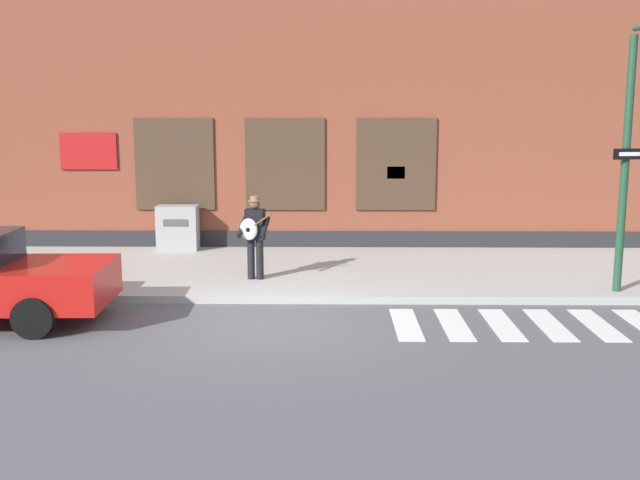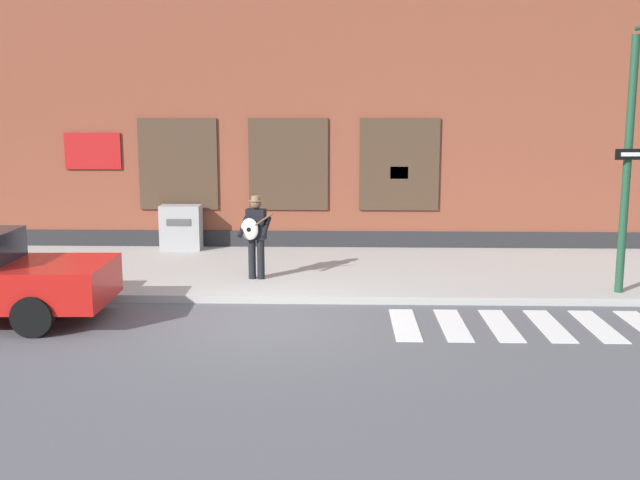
# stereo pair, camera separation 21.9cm
# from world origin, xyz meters

# --- Properties ---
(ground_plane) EXTENTS (160.00, 160.00, 0.00)m
(ground_plane) POSITION_xyz_m (0.00, 0.00, 0.00)
(ground_plane) COLOR #56565B
(sidewalk) EXTENTS (28.00, 5.10, 0.15)m
(sidewalk) POSITION_xyz_m (0.00, 3.73, 0.07)
(sidewalk) COLOR #ADAAA3
(sidewalk) RESTS_ON ground
(building_backdrop) EXTENTS (28.00, 4.06, 8.24)m
(building_backdrop) POSITION_xyz_m (-0.00, 8.27, 4.11)
(building_backdrop) COLOR brown
(building_backdrop) RESTS_ON ground
(crosswalk) EXTENTS (5.20, 1.90, 0.01)m
(crosswalk) POSITION_xyz_m (4.78, -0.12, 0.01)
(crosswalk) COLOR silver
(crosswalk) RESTS_ON ground
(busker) EXTENTS (0.72, 0.61, 1.70)m
(busker) POSITION_xyz_m (-0.42, 2.61, 1.11)
(busker) COLOR black
(busker) RESTS_ON sidewalk
(utility_box) EXTENTS (0.99, 0.54, 1.10)m
(utility_box) POSITION_xyz_m (-2.62, 5.82, 0.70)
(utility_box) COLOR #9E9E9E
(utility_box) RESTS_ON sidewalk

